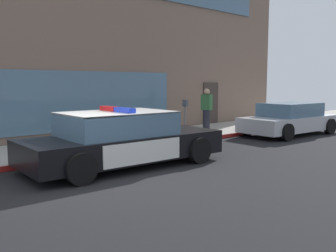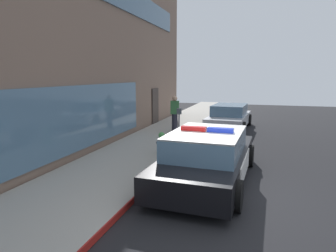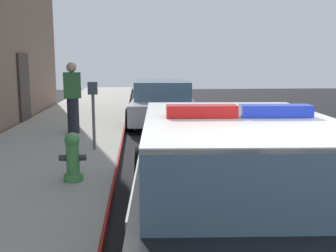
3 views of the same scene
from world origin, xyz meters
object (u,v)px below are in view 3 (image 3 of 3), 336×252
car_down_street (163,102)px  pedestrian_on_sidewalk (73,98)px  police_cruiser (233,184)px  parking_meter (93,103)px  fire_hydrant (73,157)px

car_down_street → pedestrian_on_sidewalk: bearing=139.1°
police_cruiser → parking_meter: 4.44m
fire_hydrant → parking_meter: size_ratio=0.54×
pedestrian_on_sidewalk → car_down_street: bearing=123.0°
pedestrian_on_sidewalk → police_cruiser: bearing=10.8°
police_cruiser → fire_hydrant: 2.75m
fire_hydrant → car_down_street: (6.35, -1.72, 0.13)m
car_down_street → pedestrian_on_sidewalk: size_ratio=2.70×
car_down_street → parking_meter: (-4.29, 1.64, 0.45)m
pedestrian_on_sidewalk → fire_hydrant: bearing=-3.4°
pedestrian_on_sidewalk → parking_meter: (-1.91, -0.71, 0.07)m
fire_hydrant → pedestrian_on_sidewalk: size_ratio=0.42×
car_down_street → police_cruiser: bearing=-174.9°
fire_hydrant → pedestrian_on_sidewalk: pedestrian_on_sidewalk is taller
police_cruiser → pedestrian_on_sidewalk: size_ratio=3.02×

